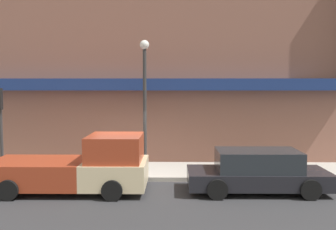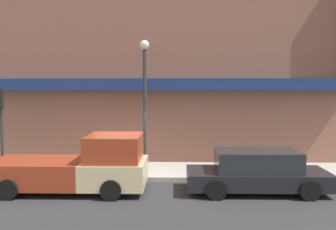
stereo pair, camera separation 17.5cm
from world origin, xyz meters
name	(u,v)px [view 2 (the right image)]	position (x,y,z in m)	size (l,w,h in m)	color
ground_plane	(128,182)	(0.00, 0.00, 0.00)	(80.00, 80.00, 0.00)	#2D2D30
sidewalk	(132,171)	(0.00, 1.42, 0.08)	(36.00, 2.83, 0.16)	#ADA89E
building	(139,50)	(0.01, 4.32, 5.18)	(19.80, 3.80, 10.39)	brown
pickup_truck	(80,167)	(-1.43, -1.24, 0.81)	(5.11, 2.32, 1.88)	beige
parked_car	(257,172)	(4.43, -1.24, 0.68)	(4.58, 2.01, 1.39)	black
fire_hydrant	(106,166)	(-0.88, 0.42, 0.47)	(0.21, 0.21, 0.63)	red
street_lamp	(145,89)	(0.55, 1.11, 3.38)	(0.36, 0.36, 5.09)	#2D2D2D
traffic_light	(0,115)	(-4.85, 0.47, 2.41)	(0.28, 0.42, 3.25)	#2D2D2D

